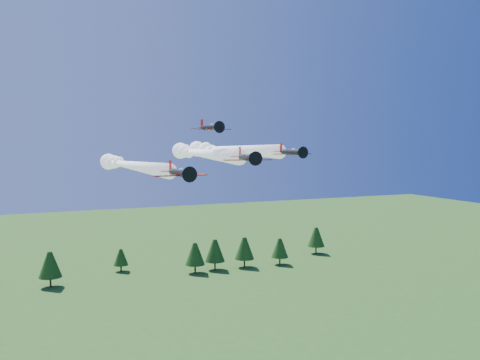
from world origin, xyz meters
name	(u,v)px	position (x,y,z in m)	size (l,w,h in m)	color
plane_lead	(199,153)	(2.07, 22.33, 45.94)	(10.81, 54.95, 3.70)	black
plane_left	(128,165)	(-10.78, 28.89, 43.51)	(8.66, 54.10, 3.70)	black
plane_right	(225,150)	(9.95, 28.04, 46.45)	(7.38, 48.15, 3.70)	black
plane_slot	(210,128)	(-1.35, 6.90, 50.61)	(7.15, 7.76, 2.51)	black
treeline	(139,256)	(9.18, 108.22, 7.13)	(174.63, 19.75, 11.82)	#382314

